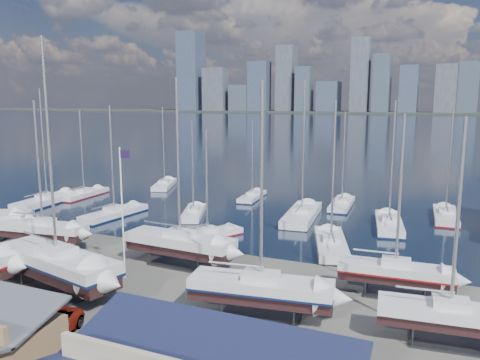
% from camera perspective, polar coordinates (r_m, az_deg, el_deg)
% --- Properties ---
extents(ground, '(1400.00, 1400.00, 0.00)m').
position_cam_1_polar(ground, '(42.62, -14.69, -11.41)').
color(ground, '#605E59').
rests_on(ground, ground).
extents(water, '(1400.00, 600.00, 0.40)m').
position_cam_1_polar(water, '(342.33, 19.32, 6.52)').
color(water, '#1B273E').
rests_on(water, ground).
extents(far_shore, '(1400.00, 80.00, 2.20)m').
position_cam_1_polar(far_shore, '(601.76, 21.21, 7.63)').
color(far_shore, '#2D332D').
rests_on(far_shore, ground).
extents(skyline, '(639.14, 43.80, 107.69)m').
position_cam_1_polar(skyline, '(596.22, 20.64, 11.31)').
color(skyline, '#475166').
rests_on(skyline, far_shore).
extents(sailboat_cradle_2, '(9.52, 3.84, 15.17)m').
position_cam_1_polar(sailboat_cradle_2, '(52.41, -22.88, -5.56)').
color(sailboat_cradle_2, '#2D2D33').
rests_on(sailboat_cradle_2, ground).
extents(sailboat_cradle_3, '(12.91, 6.17, 19.81)m').
position_cam_1_polar(sailboat_cradle_3, '(40.62, -21.40, -9.43)').
color(sailboat_cradle_3, '#2D2D33').
rests_on(sailboat_cradle_3, ground).
extents(sailboat_cradle_4, '(10.66, 3.50, 17.08)m').
position_cam_1_polar(sailboat_cradle_4, '(43.76, -7.34, -7.65)').
color(sailboat_cradle_4, '#2D2D33').
rests_on(sailboat_cradle_4, ground).
extents(sailboat_cradle_5, '(10.47, 4.22, 16.40)m').
position_cam_1_polar(sailboat_cradle_5, '(33.60, 2.56, -13.10)').
color(sailboat_cradle_5, '#2D2D33').
rests_on(sailboat_cradle_5, ground).
extents(sailboat_cradle_6, '(8.79, 2.93, 14.16)m').
position_cam_1_polar(sailboat_cradle_6, '(38.78, 18.43, -10.62)').
color(sailboat_cradle_6, '#2D2D33').
rests_on(sailboat_cradle_6, ground).
extents(sailboat_cradle_7, '(8.80, 3.25, 14.19)m').
position_cam_1_polar(sailboat_cradle_7, '(32.74, 24.24, -14.82)').
color(sailboat_cradle_7, '#2D2D33').
rests_on(sailboat_cradle_7, ground).
extents(sailboat_moored_0, '(4.45, 12.03, 17.58)m').
position_cam_1_polar(sailboat_moored_0, '(74.81, -22.44, -2.50)').
color(sailboat_moored_0, black).
rests_on(sailboat_moored_0, water).
extents(sailboat_moored_1, '(3.18, 9.67, 14.26)m').
position_cam_1_polar(sailboat_moored_1, '(78.27, -18.46, -1.76)').
color(sailboat_moored_1, black).
rests_on(sailboat_moored_1, water).
extents(sailboat_moored_2, '(6.03, 10.03, 14.65)m').
position_cam_1_polar(sailboat_moored_2, '(83.58, -9.19, -0.68)').
color(sailboat_moored_2, black).
rests_on(sailboat_moored_2, water).
extents(sailboat_moored_3, '(3.93, 10.42, 15.21)m').
position_cam_1_polar(sailboat_moored_3, '(63.78, -15.06, -4.10)').
color(sailboat_moored_3, black).
rests_on(sailboat_moored_3, water).
extents(sailboat_moored_4, '(5.47, 9.03, 13.19)m').
position_cam_1_polar(sailboat_moored_4, '(62.22, -5.69, -4.14)').
color(sailboat_moored_4, black).
rests_on(sailboat_moored_4, water).
extents(sailboat_moored_5, '(3.16, 8.71, 12.75)m').
position_cam_1_polar(sailboat_moored_5, '(72.55, 1.50, -2.13)').
color(sailboat_moored_5, black).
rests_on(sailboat_moored_5, water).
extents(sailboat_moored_6, '(6.03, 8.58, 12.64)m').
position_cam_1_polar(sailboat_moored_6, '(52.26, -3.99, -6.81)').
color(sailboat_moored_6, black).
rests_on(sailboat_moored_6, water).
extents(sailboat_moored_7, '(4.63, 12.49, 18.43)m').
position_cam_1_polar(sailboat_moored_7, '(60.93, 7.56, -4.47)').
color(sailboat_moored_7, black).
rests_on(sailboat_moored_7, water).
extents(sailboat_moored_8, '(3.22, 9.69, 14.28)m').
position_cam_1_polar(sailboat_moored_8, '(68.61, 12.30, -3.04)').
color(sailboat_moored_8, black).
rests_on(sailboat_moored_8, water).
extents(sailboat_moored_9, '(5.85, 10.90, 15.86)m').
position_cam_1_polar(sailboat_moored_9, '(49.60, 11.02, -7.86)').
color(sailboat_moored_9, black).
rests_on(sailboat_moored_9, water).
extents(sailboat_moored_10, '(4.61, 10.96, 15.88)m').
position_cam_1_polar(sailboat_moored_10, '(59.20, 17.69, -5.29)').
color(sailboat_moored_10, black).
rests_on(sailboat_moored_10, water).
extents(sailboat_moored_11, '(3.33, 10.21, 15.06)m').
position_cam_1_polar(sailboat_moored_11, '(65.96, 23.76, -4.15)').
color(sailboat_moored_11, black).
rests_on(sailboat_moored_11, water).
extents(car_c, '(3.82, 6.14, 1.58)m').
position_cam_1_polar(car_c, '(33.37, -22.65, -16.49)').
color(car_c, gray).
rests_on(car_c, ground).
extents(car_d, '(2.43, 5.40, 1.54)m').
position_cam_1_polar(car_d, '(30.00, -14.47, -19.16)').
color(car_d, gray).
rests_on(car_d, ground).
extents(flagpole, '(1.00, 0.12, 11.30)m').
position_cam_1_polar(flagpole, '(40.60, -14.10, -2.91)').
color(flagpole, white).
rests_on(flagpole, ground).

